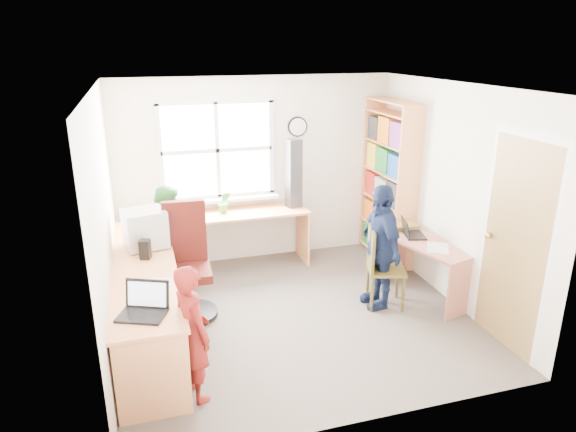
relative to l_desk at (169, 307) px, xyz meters
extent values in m
cube|color=#4C433C|center=(1.31, 0.28, -0.47)|extent=(3.60, 3.40, 0.02)
cube|color=white|center=(1.31, 0.28, 1.95)|extent=(3.60, 3.40, 0.02)
cube|color=white|center=(1.31, 1.99, 0.74)|extent=(3.60, 0.02, 2.40)
cube|color=white|center=(1.31, -1.43, 0.74)|extent=(3.60, 0.02, 2.40)
cube|color=white|center=(-0.50, 0.28, 0.74)|extent=(0.02, 3.40, 2.40)
cube|color=white|center=(3.12, 0.28, 0.74)|extent=(0.02, 3.40, 2.40)
cube|color=white|center=(0.81, 1.97, 1.04)|extent=(1.40, 0.01, 1.20)
cube|color=white|center=(0.81, 1.96, 1.04)|extent=(1.48, 0.04, 1.28)
cube|color=olive|center=(3.09, -0.77, 0.54)|extent=(0.02, 0.82, 2.00)
sphere|color=gold|center=(3.06, -0.44, 0.54)|extent=(0.07, 0.07, 0.07)
cylinder|color=black|center=(1.86, 1.96, 1.29)|extent=(0.26, 0.03, 0.26)
cylinder|color=white|center=(1.86, 1.95, 1.29)|extent=(0.22, 0.01, 0.22)
cube|color=#FFA365|center=(-0.19, 0.38, 0.28)|extent=(0.60, 2.70, 0.03)
cube|color=#FFA365|center=(1.06, 1.70, 0.28)|extent=(1.65, 0.56, 0.03)
cube|color=#FFA365|center=(-0.19, 0.38, -0.10)|extent=(0.56, 0.03, 0.72)
cube|color=#FFA365|center=(-0.19, -0.94, -0.10)|extent=(0.56, 0.03, 0.72)
cube|color=#FFA365|center=(-0.19, 1.70, -0.10)|extent=(0.56, 0.03, 0.72)
cube|color=#FFA365|center=(1.86, 1.70, -0.10)|extent=(0.03, 0.52, 0.72)
cube|color=#FFA365|center=(-0.19, -0.57, -0.10)|extent=(0.54, 0.45, 0.72)
cube|color=#C47562|center=(2.87, 0.32, 0.19)|extent=(0.82, 1.25, 0.03)
cube|color=#C47562|center=(3.02, -0.22, -0.14)|extent=(0.48, 0.16, 0.64)
cube|color=#C47562|center=(2.72, 0.86, -0.14)|extent=(0.48, 0.16, 0.64)
cube|color=#FFA365|center=(2.96, 0.96, 0.59)|extent=(0.30, 0.02, 2.10)
cube|color=#FFA365|center=(2.96, 1.96, 0.59)|extent=(0.30, 0.02, 2.10)
cube|color=#FFA365|center=(2.96, 1.46, 1.63)|extent=(0.30, 1.00, 0.02)
cube|color=#FFA365|center=(2.96, 1.46, -0.40)|extent=(0.30, 1.00, 0.02)
cube|color=#FFA365|center=(2.96, 1.46, -0.04)|extent=(0.30, 1.00, 0.02)
cube|color=#FFA365|center=(2.96, 1.46, 0.34)|extent=(0.30, 1.00, 0.02)
cube|color=#FFA365|center=(2.96, 1.46, 0.72)|extent=(0.30, 1.00, 0.02)
cube|color=#FFA365|center=(2.96, 1.46, 1.10)|extent=(0.30, 1.00, 0.02)
cube|color=#FFA365|center=(2.96, 1.46, 1.48)|extent=(0.30, 1.00, 0.02)
cube|color=red|center=(2.96, 1.16, -0.25)|extent=(0.25, 0.28, 0.27)
cube|color=#1A4EA0|center=(2.96, 1.48, -0.24)|extent=(0.25, 0.30, 0.29)
cube|color=#208536|center=(2.96, 1.78, -0.23)|extent=(0.25, 0.26, 0.30)
cube|color=yellow|center=(2.96, 1.16, 0.13)|extent=(0.25, 0.28, 0.30)
cube|color=#793585|center=(2.96, 1.48, 0.14)|extent=(0.25, 0.30, 0.32)
cube|color=orange|center=(2.96, 1.78, 0.12)|extent=(0.25, 0.26, 0.29)
cube|color=#282828|center=(2.96, 1.16, 0.52)|extent=(0.25, 0.28, 0.32)
cube|color=silver|center=(2.96, 1.48, 0.50)|extent=(0.25, 0.30, 0.29)
cube|color=red|center=(2.96, 1.78, 0.51)|extent=(0.25, 0.26, 0.30)
cube|color=#1A4EA0|center=(2.96, 1.16, 0.88)|extent=(0.25, 0.28, 0.29)
cube|color=#208536|center=(2.96, 1.48, 0.89)|extent=(0.25, 0.30, 0.30)
cube|color=yellow|center=(2.96, 1.78, 0.90)|extent=(0.25, 0.26, 0.32)
cube|color=#793585|center=(2.96, 1.16, 1.27)|extent=(0.25, 0.28, 0.30)
cube|color=orange|center=(2.96, 1.48, 1.28)|extent=(0.25, 0.30, 0.32)
cube|color=#282828|center=(2.96, 1.78, 1.26)|extent=(0.25, 0.26, 0.29)
cylinder|color=black|center=(0.24, 0.59, -0.43)|extent=(0.59, 0.59, 0.05)
cylinder|color=black|center=(0.24, 0.59, -0.19)|extent=(0.06, 0.06, 0.43)
cube|color=#44110C|center=(0.24, 0.59, 0.05)|extent=(0.49, 0.49, 0.09)
cube|color=#44110C|center=(0.25, 0.81, 0.44)|extent=(0.45, 0.10, 0.67)
cylinder|color=#4E441A|center=(2.13, 0.13, -0.25)|extent=(0.04, 0.04, 0.42)
cylinder|color=#4E441A|center=(2.45, 0.03, -0.25)|extent=(0.04, 0.04, 0.42)
cylinder|color=#4E441A|center=(2.23, 0.45, -0.25)|extent=(0.04, 0.04, 0.42)
cylinder|color=#4E441A|center=(2.55, 0.35, -0.25)|extent=(0.04, 0.04, 0.42)
cube|color=#4E441A|center=(2.34, 0.24, -0.03)|extent=(0.49, 0.49, 0.04)
cube|color=#4E441A|center=(2.17, 0.29, 0.22)|extent=(0.14, 0.36, 0.47)
cube|color=#BBBCC0|center=(-0.15, 0.83, 0.30)|extent=(0.34, 0.29, 0.02)
cube|color=#BBBCC0|center=(-0.15, 0.83, 0.50)|extent=(0.48, 0.44, 0.39)
cube|color=#3F72F2|center=(0.05, 0.87, 0.50)|extent=(0.07, 0.32, 0.28)
cube|color=black|center=(-0.23, -0.64, 0.30)|extent=(0.43, 0.38, 0.02)
cube|color=black|center=(-0.18, -0.51, 0.42)|extent=(0.35, 0.20, 0.24)
cube|color=white|center=(-0.18, -0.52, 0.42)|extent=(0.31, 0.16, 0.19)
cube|color=black|center=(2.83, 0.53, 0.21)|extent=(0.29, 0.34, 0.02)
cube|color=black|center=(2.72, 0.55, 0.31)|extent=(0.13, 0.30, 0.20)
cube|color=#3F72F2|center=(2.73, 0.55, 0.31)|extent=(0.10, 0.26, 0.16)
cube|color=black|center=(-0.17, 0.52, 0.39)|extent=(0.12, 0.12, 0.20)
cube|color=black|center=(-0.16, 1.13, 0.38)|extent=(0.10, 0.10, 0.17)
cube|color=black|center=(1.73, 1.73, 0.74)|extent=(0.21, 0.19, 0.89)
cube|color=red|center=(2.83, 0.82, 0.24)|extent=(0.32, 0.32, 0.06)
cube|color=silver|center=(-0.08, -0.12, 0.30)|extent=(0.28, 0.35, 0.00)
cube|color=silver|center=(2.89, 0.13, 0.21)|extent=(0.36, 0.39, 0.00)
imported|color=#33752E|center=(0.82, 1.70, 0.44)|extent=(0.17, 0.15, 0.28)
imported|color=maroon|center=(0.14, -0.73, 0.13)|extent=(0.41, 0.50, 1.17)
imported|color=#2F752F|center=(0.12, 1.29, 0.18)|extent=(0.50, 0.63, 1.27)
imported|color=#141F40|center=(2.27, 0.28, 0.24)|extent=(0.36, 0.82, 1.39)
camera|label=1|loc=(-0.14, -4.37, 2.34)|focal=32.00mm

